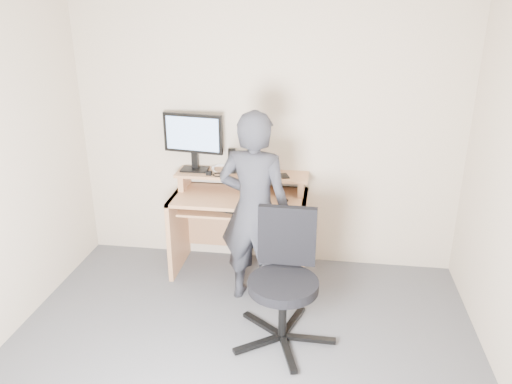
% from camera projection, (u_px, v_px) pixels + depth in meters
% --- Properties ---
extents(ground, '(3.50, 3.50, 0.00)m').
position_uv_depth(ground, '(233.00, 380.00, 3.33)').
color(ground, '#56575C').
rests_on(ground, ground).
extents(back_wall, '(3.50, 0.02, 2.50)m').
position_uv_depth(back_wall, '(266.00, 133.00, 4.50)').
color(back_wall, beige).
rests_on(back_wall, ground).
extents(desk, '(1.20, 0.60, 0.91)m').
position_uv_depth(desk, '(241.00, 213.00, 4.57)').
color(desk, tan).
rests_on(desk, ground).
extents(monitor, '(0.56, 0.16, 0.53)m').
position_uv_depth(monitor, '(193.00, 137.00, 4.47)').
color(monitor, black).
rests_on(monitor, desk).
extents(external_drive, '(0.09, 0.14, 0.20)m').
position_uv_depth(external_drive, '(232.00, 161.00, 4.52)').
color(external_drive, black).
rests_on(external_drive, desk).
extents(travel_mug, '(0.09, 0.09, 0.17)m').
position_uv_depth(travel_mug, '(263.00, 165.00, 4.45)').
color(travel_mug, '#BDBDC2').
rests_on(travel_mug, desk).
extents(smartphone, '(0.11, 0.14, 0.01)m').
position_uv_depth(smartphone, '(284.00, 176.00, 4.43)').
color(smartphone, black).
rests_on(smartphone, desk).
extents(charger, '(0.05, 0.05, 0.03)m').
position_uv_depth(charger, '(209.00, 173.00, 4.45)').
color(charger, black).
rests_on(charger, desk).
extents(headphones, '(0.20, 0.20, 0.06)m').
position_uv_depth(headphones, '(221.00, 169.00, 4.60)').
color(headphones, silver).
rests_on(headphones, desk).
extents(keyboard, '(0.49, 0.29, 0.03)m').
position_uv_depth(keyboard, '(233.00, 208.00, 4.38)').
color(keyboard, black).
rests_on(keyboard, desk).
extents(mouse, '(0.11, 0.08, 0.04)m').
position_uv_depth(mouse, '(283.00, 200.00, 4.28)').
color(mouse, black).
rests_on(mouse, desk).
extents(office_chair, '(0.73, 0.77, 0.97)m').
position_uv_depth(office_chair, '(284.00, 274.00, 3.60)').
color(office_chair, black).
rests_on(office_chair, ground).
extents(person, '(0.65, 0.48, 1.62)m').
position_uv_depth(person, '(254.00, 210.00, 3.98)').
color(person, black).
rests_on(person, ground).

